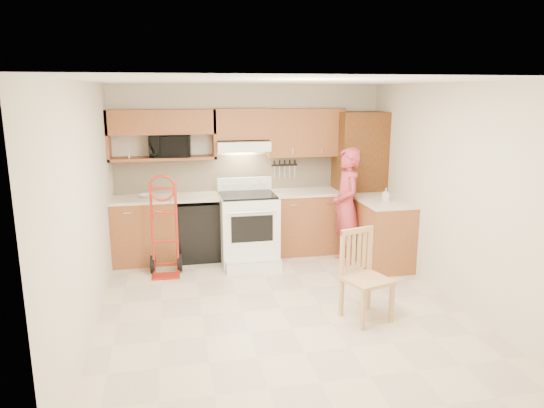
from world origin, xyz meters
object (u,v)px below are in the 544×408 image
object	(u,v)px
range	(249,223)
person	(346,206)
dining_chair	(367,276)
microwave	(170,146)
hand_truck	(164,231)

from	to	relation	value
range	person	world-z (taller)	person
range	dining_chair	distance (m)	2.25
microwave	hand_truck	size ratio (longest dim) A/B	0.46
microwave	range	xyz separation A→B (m)	(1.04, -0.49, -1.06)
dining_chair	hand_truck	bearing A→B (deg)	122.78
range	person	size ratio (longest dim) A/B	0.71
microwave	range	bearing A→B (deg)	-20.35
microwave	person	distance (m)	2.63
microwave	hand_truck	world-z (taller)	microwave
hand_truck	dining_chair	xyz separation A→B (m)	(2.11, -1.79, -0.12)
microwave	range	size ratio (longest dim) A/B	0.48
range	hand_truck	xyz separation A→B (m)	(-1.17, -0.25, 0.02)
microwave	range	distance (m)	1.56
hand_truck	microwave	bearing A→B (deg)	82.51
range	person	xyz separation A→B (m)	(1.35, -0.25, 0.24)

